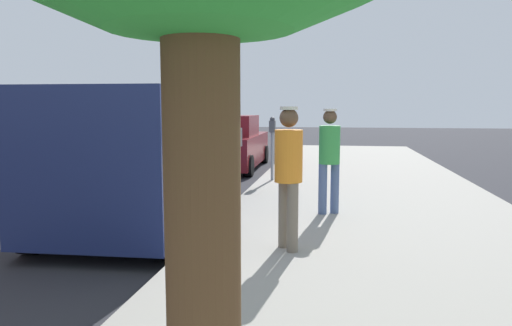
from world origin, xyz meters
TOP-DOWN VIEW (x-y plane):
  - ground_plane at (0.00, 0.00)m, footprint 80.00×80.00m
  - sidewalk_slab at (3.50, 0.00)m, footprint 5.00×32.00m
  - parking_meter_near at (1.35, 0.98)m, footprint 0.14×0.18m
  - parking_meter_far at (1.35, 5.18)m, footprint 0.14×0.18m
  - pedestrian_in_orange at (2.28, -0.41)m, footprint 0.34×0.34m
  - pedestrian_in_green at (2.74, 1.70)m, footprint 0.34×0.34m
  - parked_van at (-0.15, 1.45)m, footprint 2.29×5.27m
  - parked_sedan_ahead at (-0.37, 8.21)m, footprint 2.01×4.43m

SIDE VIEW (x-z plane):
  - ground_plane at x=0.00m, z-range 0.00..0.00m
  - sidewalk_slab at x=3.50m, z-range 0.00..0.15m
  - parked_sedan_ahead at x=-0.37m, z-range -0.08..1.57m
  - pedestrian_in_green at x=2.74m, z-range 0.28..2.00m
  - parked_van at x=-0.15m, z-range 0.08..2.23m
  - pedestrian_in_orange at x=2.28m, z-range 0.28..2.04m
  - parking_meter_near at x=1.35m, z-range 0.42..1.94m
  - parking_meter_far at x=1.35m, z-range 0.42..1.94m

